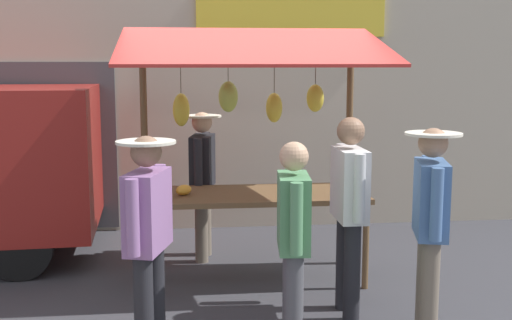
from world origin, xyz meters
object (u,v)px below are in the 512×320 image
shopper_in_grey_tee (349,202)px  vendor_with_sunhat (203,173)px  market_stall (252,126)px  shopper_in_striped_shirt (430,215)px  shopper_with_ponytail (148,229)px  shopper_with_shopping_bag (293,232)px

shopper_in_grey_tee → vendor_with_sunhat: bearing=34.3°
market_stall → shopper_in_striped_shirt: market_stall is taller
market_stall → shopper_with_ponytail: size_ratio=1.53×
market_stall → vendor_with_sunhat: 1.03m
market_stall → shopper_in_grey_tee: market_stall is taller
market_stall → shopper_in_striped_shirt: 2.05m
shopper_in_striped_shirt → shopper_in_grey_tee: 0.72m
shopper_with_shopping_bag → shopper_in_grey_tee: bearing=-37.6°
shopper_in_striped_shirt → shopper_in_grey_tee: shopper_in_grey_tee is taller
shopper_in_grey_tee → shopper_with_ponytail: shopper_in_grey_tee is taller
market_stall → vendor_with_sunhat: bearing=-57.3°
market_stall → shopper_with_ponytail: 1.98m
shopper_in_striped_shirt → vendor_with_sunhat: bearing=50.5°
shopper_with_shopping_bag → shopper_with_ponytail: bearing=95.9°
market_stall → shopper_in_striped_shirt: size_ratio=1.51×
shopper_with_ponytail → vendor_with_sunhat: bearing=4.7°
market_stall → shopper_with_ponytail: bearing=61.0°
shopper_in_grey_tee → shopper_with_ponytail: 1.75m
vendor_with_sunhat → shopper_with_shopping_bag: vendor_with_sunhat is taller
vendor_with_sunhat → shopper_in_striped_shirt: 2.82m
vendor_with_sunhat → shopper_in_striped_shirt: (-1.68, 2.27, 0.03)m
vendor_with_sunhat → shopper_in_grey_tee: 2.12m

